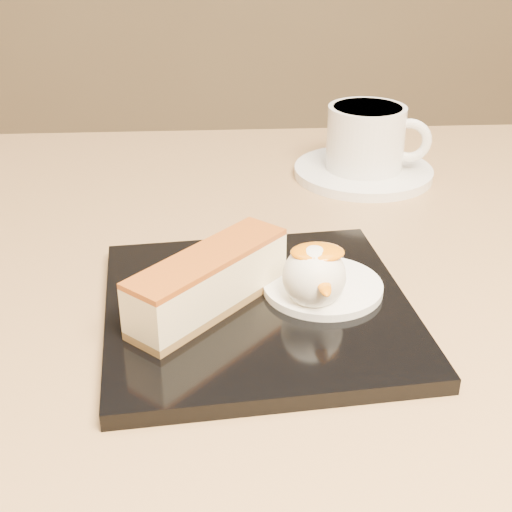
{
  "coord_description": "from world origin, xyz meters",
  "views": [
    {
      "loc": [
        -0.08,
        -0.5,
        1.0
      ],
      "look_at": [
        -0.05,
        -0.03,
        0.76
      ],
      "focal_mm": 50.0,
      "sensor_mm": 36.0,
      "label": 1
    }
  ],
  "objects": [
    {
      "name": "cream_smear",
      "position": [
        -0.0,
        -0.04,
        0.73
      ],
      "size": [
        0.09,
        0.09,
        0.01
      ],
      "primitive_type": "cylinder",
      "color": "white",
      "rests_on": "dessert_plate"
    },
    {
      "name": "table",
      "position": [
        0.0,
        0.0,
        0.56
      ],
      "size": [
        0.8,
        0.8,
        0.72
      ],
      "color": "black",
      "rests_on": "ground"
    },
    {
      "name": "cheesecake",
      "position": [
        -0.09,
        -0.06,
        0.75
      ],
      "size": [
        0.12,
        0.12,
        0.04
      ],
      "rotation": [
        0.0,
        0.0,
        0.83
      ],
      "color": "brown",
      "rests_on": "dessert_plate"
    },
    {
      "name": "ice_cream_scoop",
      "position": [
        -0.01,
        -0.06,
        0.76
      ],
      "size": [
        0.05,
        0.05,
        0.05
      ],
      "primitive_type": "sphere",
      "color": "white",
      "rests_on": "cream_smear"
    },
    {
      "name": "mango_sauce",
      "position": [
        -0.01,
        -0.06,
        0.77
      ],
      "size": [
        0.04,
        0.03,
        0.01
      ],
      "primitive_type": "ellipsoid",
      "color": "orange",
      "rests_on": "ice_cream_scoop"
    },
    {
      "name": "coffee_cup",
      "position": [
        0.08,
        0.22,
        0.76
      ],
      "size": [
        0.11,
        0.08,
        0.07
      ],
      "rotation": [
        0.0,
        0.0,
        -0.27
      ],
      "color": "white",
      "rests_on": "saucer"
    },
    {
      "name": "mint_sprig",
      "position": [
        -0.03,
        -0.01,
        0.74
      ],
      "size": [
        0.03,
        0.02,
        0.0
      ],
      "color": "#287C32",
      "rests_on": "cream_smear"
    },
    {
      "name": "dessert_plate",
      "position": [
        -0.05,
        -0.05,
        0.73
      ],
      "size": [
        0.24,
        0.24,
        0.01
      ],
      "primitive_type": "cube",
      "rotation": [
        0.0,
        0.0,
        0.09
      ],
      "color": "black",
      "rests_on": "table"
    },
    {
      "name": "saucer",
      "position": [
        0.08,
        0.23,
        0.72
      ],
      "size": [
        0.15,
        0.15,
        0.01
      ],
      "primitive_type": "cylinder",
      "color": "white",
      "rests_on": "table"
    }
  ]
}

